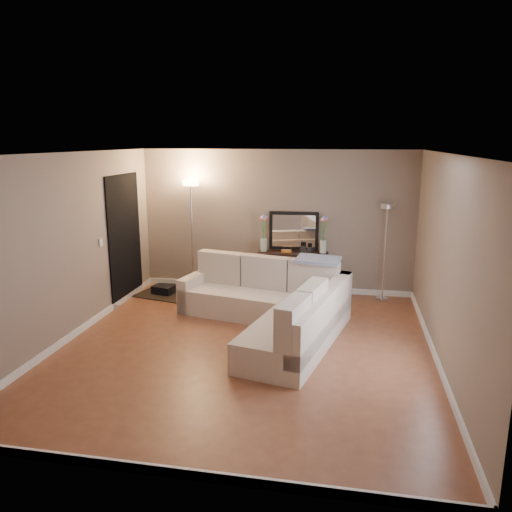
% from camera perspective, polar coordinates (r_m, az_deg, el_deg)
% --- Properties ---
extents(floor, '(5.00, 5.50, 0.01)m').
position_cam_1_polar(floor, '(6.92, -1.25, -10.46)').
color(floor, brown).
rests_on(floor, ground).
extents(ceiling, '(5.00, 5.50, 0.01)m').
position_cam_1_polar(ceiling, '(6.34, -1.37, 11.71)').
color(ceiling, white).
rests_on(ceiling, ground).
extents(wall_back, '(5.00, 0.02, 2.60)m').
position_cam_1_polar(wall_back, '(9.17, 2.28, 3.96)').
color(wall_back, gray).
rests_on(wall_back, ground).
extents(wall_front, '(5.00, 0.02, 2.60)m').
position_cam_1_polar(wall_front, '(3.96, -9.72, -8.75)').
color(wall_front, gray).
rests_on(wall_front, ground).
extents(wall_left, '(0.02, 5.50, 2.60)m').
position_cam_1_polar(wall_left, '(7.43, -20.60, 0.94)').
color(wall_left, gray).
rests_on(wall_left, ground).
extents(wall_right, '(0.02, 5.50, 2.60)m').
position_cam_1_polar(wall_right, '(6.48, 20.97, -0.80)').
color(wall_right, gray).
rests_on(wall_right, ground).
extents(baseboard_back, '(5.00, 0.03, 0.10)m').
position_cam_1_polar(baseboard_back, '(9.43, 2.19, -3.58)').
color(baseboard_back, white).
rests_on(baseboard_back, ground).
extents(baseboard_front, '(5.00, 0.03, 0.10)m').
position_cam_1_polar(baseboard_front, '(4.59, -8.95, -23.26)').
color(baseboard_front, white).
rests_on(baseboard_front, ground).
extents(baseboard_left, '(0.03, 5.50, 0.10)m').
position_cam_1_polar(baseboard_left, '(7.76, -19.70, -8.12)').
color(baseboard_left, white).
rests_on(baseboard_left, ground).
extents(baseboard_right, '(0.03, 5.50, 0.10)m').
position_cam_1_polar(baseboard_right, '(6.86, 19.89, -10.97)').
color(baseboard_right, white).
rests_on(baseboard_right, ground).
extents(doorway, '(0.02, 1.20, 2.20)m').
position_cam_1_polar(doorway, '(8.92, -14.75, 1.97)').
color(doorway, black).
rests_on(doorway, ground).
extents(switch_plate, '(0.02, 0.08, 0.12)m').
position_cam_1_polar(switch_plate, '(8.16, -17.32, 1.50)').
color(switch_plate, white).
rests_on(switch_plate, ground).
extents(sectional_sofa, '(2.78, 3.05, 0.93)m').
position_cam_1_polar(sectional_sofa, '(7.49, 2.08, -5.71)').
color(sectional_sofa, beige).
rests_on(sectional_sofa, floor).
extents(throw_blanket, '(0.72, 0.50, 0.09)m').
position_cam_1_polar(throw_blanket, '(7.77, 7.09, -0.41)').
color(throw_blanket, gray).
rests_on(throw_blanket, sectional_sofa).
extents(console_table, '(1.28, 0.41, 0.78)m').
position_cam_1_polar(console_table, '(9.10, 3.71, -1.67)').
color(console_table, black).
rests_on(console_table, floor).
extents(leaning_mirror, '(0.90, 0.09, 0.70)m').
position_cam_1_polar(leaning_mirror, '(9.10, 4.35, 2.89)').
color(leaning_mirror, black).
rests_on(leaning_mirror, console_table).
extents(table_decor, '(0.54, 0.13, 0.13)m').
position_cam_1_polar(table_decor, '(8.97, 4.22, 0.61)').
color(table_decor, orange).
rests_on(table_decor, console_table).
extents(flower_vase_left, '(0.15, 0.12, 0.67)m').
position_cam_1_polar(flower_vase_left, '(9.00, 0.88, 2.31)').
color(flower_vase_left, silver).
rests_on(flower_vase_left, console_table).
extents(flower_vase_right, '(0.15, 0.12, 0.67)m').
position_cam_1_polar(flower_vase_right, '(8.94, 7.70, 2.12)').
color(flower_vase_right, silver).
rests_on(flower_vase_right, console_table).
extents(floor_lamp_lit, '(0.35, 0.35, 2.04)m').
position_cam_1_polar(floor_lamp_lit, '(9.25, -7.38, 4.85)').
color(floor_lamp_lit, silver).
rests_on(floor_lamp_lit, floor).
extents(floor_lamp_unlit, '(0.27, 0.27, 1.70)m').
position_cam_1_polar(floor_lamp_unlit, '(8.85, 14.63, 2.57)').
color(floor_lamp_unlit, silver).
rests_on(floor_lamp_unlit, floor).
extents(charcoal_rug, '(1.52, 1.28, 0.02)m').
position_cam_1_polar(charcoal_rug, '(9.30, -8.94, -4.23)').
color(charcoal_rug, black).
rests_on(charcoal_rug, floor).
extents(black_bag, '(0.43, 0.35, 0.24)m').
position_cam_1_polar(black_bag, '(9.32, -10.51, -4.07)').
color(black_bag, black).
rests_on(black_bag, charcoal_rug).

